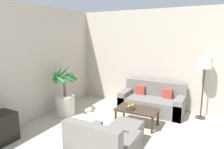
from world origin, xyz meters
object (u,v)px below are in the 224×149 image
at_px(fruit_bowl, 130,108).
at_px(apple_red, 129,105).
at_px(apple_green, 133,105).
at_px(floor_lamp, 205,66).
at_px(ottoman, 126,133).
at_px(potted_palm, 65,97).
at_px(sofa_loveseat, 152,102).
at_px(coffee_table, 137,111).
at_px(orange_fruit, 129,106).

relative_size(fruit_bowl, apple_red, 2.59).
distance_m(fruit_bowl, apple_green, 0.08).
bearing_deg(floor_lamp, ottoman, -120.97).
xyz_separation_m(potted_palm, floor_lamp, (3.11, 1.35, 0.84)).
height_order(sofa_loveseat, coffee_table, sofa_loveseat).
xyz_separation_m(potted_palm, sofa_loveseat, (1.92, 1.20, -0.18)).
height_order(apple_red, orange_fruit, apple_red).
height_order(apple_green, ottoman, apple_green).
xyz_separation_m(fruit_bowl, orange_fruit, (0.00, -0.06, 0.06)).
relative_size(sofa_loveseat, ottoman, 3.08).
bearing_deg(potted_palm, fruit_bowl, 5.69).
bearing_deg(sofa_loveseat, fruit_bowl, -100.65).
xyz_separation_m(coffee_table, orange_fruit, (-0.13, -0.14, 0.14)).
distance_m(floor_lamp, apple_green, 1.95).
height_order(floor_lamp, coffee_table, floor_lamp).
height_order(fruit_bowl, apple_red, apple_red).
bearing_deg(potted_palm, orange_fruit, 3.67).
xyz_separation_m(coffee_table, fruit_bowl, (-0.13, -0.08, 0.07)).
relative_size(floor_lamp, apple_red, 18.15).
bearing_deg(floor_lamp, apple_green, -139.26).
bearing_deg(apple_green, fruit_bowl, -150.13).
xyz_separation_m(apple_green, orange_fruit, (-0.05, -0.09, -0.00)).
relative_size(potted_palm, floor_lamp, 0.84).
relative_size(fruit_bowl, apple_green, 2.75).
distance_m(apple_green, ottoman, 0.84).
distance_m(fruit_bowl, orange_fruit, 0.09).
relative_size(potted_palm, orange_fruit, 16.42).
bearing_deg(apple_green, apple_red, -174.83).
xyz_separation_m(coffee_table, ottoman, (0.10, -0.82, -0.14)).
relative_size(sofa_loveseat, coffee_table, 1.76).
bearing_deg(coffee_table, sofa_loveseat, 86.35).
height_order(apple_red, ottoman, apple_red).
xyz_separation_m(potted_palm, apple_green, (1.77, 0.20, 0.02)).
distance_m(apple_red, apple_green, 0.09).
distance_m(coffee_table, orange_fruit, 0.23).
relative_size(potted_palm, coffee_table, 1.36).
distance_m(potted_palm, sofa_loveseat, 2.27).
bearing_deg(potted_palm, sofa_loveseat, 32.02).
xyz_separation_m(sofa_loveseat, apple_green, (-0.15, -1.00, 0.21)).
bearing_deg(orange_fruit, ottoman, -71.36).
bearing_deg(apple_red, coffee_table, 18.22).
xyz_separation_m(potted_palm, fruit_bowl, (1.73, 0.17, -0.04)).
distance_m(potted_palm, fruit_bowl, 1.74).
bearing_deg(potted_palm, ottoman, -16.29).
xyz_separation_m(fruit_bowl, ottoman, (0.23, -0.74, -0.21)).
distance_m(fruit_bowl, apple_red, 0.08).
xyz_separation_m(floor_lamp, apple_green, (-1.34, -1.15, -0.82)).
distance_m(orange_fruit, ottoman, 0.77).
relative_size(apple_green, orange_fruit, 1.01).
height_order(coffee_table, apple_red, apple_red).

